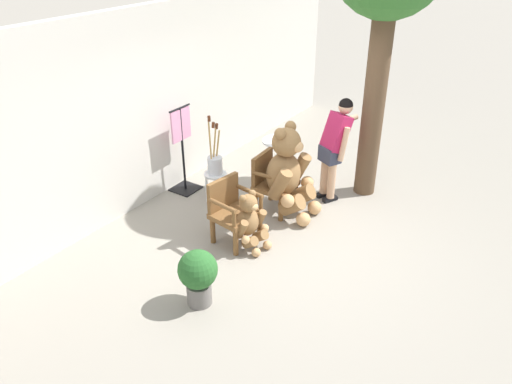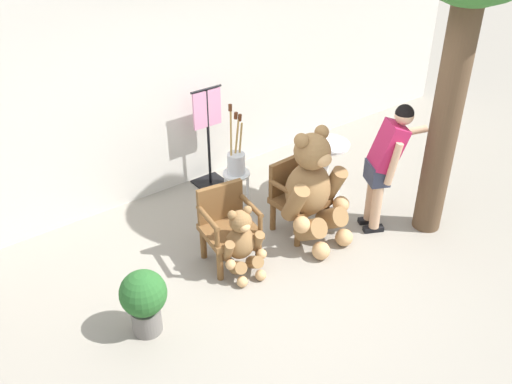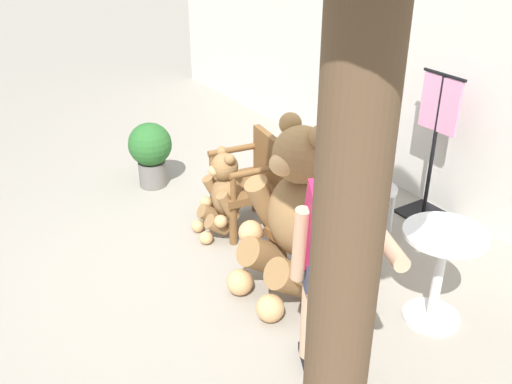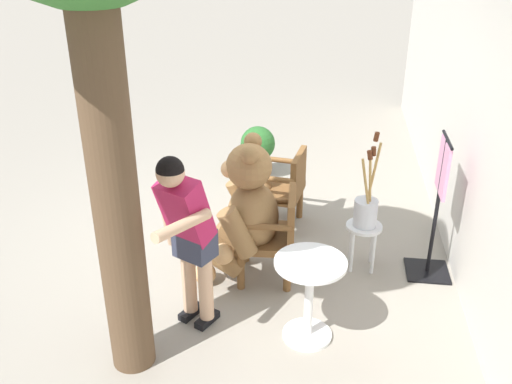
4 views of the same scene
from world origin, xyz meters
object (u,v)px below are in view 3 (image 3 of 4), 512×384
Objects in this scene: person_visitor at (333,248)px; white_stool at (377,198)px; wooden_chair_right at (320,227)px; round_side_table at (440,266)px; wooden_chair_left at (251,179)px; teddy_bear_small at (223,194)px; brush_bucket at (380,169)px; potted_plant at (150,150)px; teddy_bear_large at (295,213)px; clothing_display_stand at (434,144)px.

person_visitor is 1.86m from white_stool.
person_visitor reaches higher than wooden_chair_right.
wooden_chair_right is 0.91m from round_side_table.
wooden_chair_left is at bearing 162.00° from person_visitor.
wooden_chair_right is 1.03m from teddy_bear_small.
brush_bucket reaches higher than potted_plant.
teddy_bear_large is 1.90× the size of round_side_table.
teddy_bear_large is at bearing -76.31° from brush_bucket.
teddy_bear_large is at bearing 4.51° from potted_plant.
teddy_bear_small is 1.10× the size of round_side_table.
wooden_chair_left reaches higher than round_side_table.
clothing_display_stand reaches higher than wooden_chair_right.
brush_bucket reaches higher than teddy_bear_small.
wooden_chair_left is 1.08× the size of teddy_bear_small.
clothing_display_stand is at bearing 98.44° from teddy_bear_large.
wooden_chair_right reaches higher than potted_plant.
wooden_chair_left is 1.19× the size of round_side_table.
brush_bucket is at bearing 58.32° from white_stool.
white_stool is at bearing -121.68° from brush_bucket.
teddy_bear_large is 2.97× the size of white_stool.
round_side_table is at bearing -23.05° from brush_bucket.
clothing_display_stand reaches higher than round_side_table.
person_visitor is at bearing -91.30° from round_side_table.
person_visitor reaches higher than wooden_chair_left.
round_side_table reaches higher than potted_plant.
brush_bucket is at bearing 126.87° from person_visitor.
teddy_bear_large is 1.06m from round_side_table.
teddy_bear_large is at bearing -76.25° from white_stool.
wooden_chair_right is (0.98, 0.00, 0.00)m from wooden_chair_left.
wooden_chair_left is 1.00× the size of wooden_chair_right.
person_visitor is 1.79m from brush_bucket.
teddy_bear_large is 1.74m from clothing_display_stand.
teddy_bear_large is 1.50× the size of brush_bucket.
person_visitor reaches higher than round_side_table.
potted_plant is (-2.21, -0.17, -0.27)m from teddy_bear_large.
person_visitor is 3.39× the size of white_stool.
wooden_chair_left is 1.11m from white_stool.
teddy_bear_small is at bearing -178.34° from teddy_bear_large.
potted_plant is (-3.01, 0.15, -0.53)m from person_visitor.
white_stool is 0.28m from brush_bucket.
person_visitor is at bearing -22.13° from teddy_bear_large.
brush_bucket is at bearing 107.16° from wooden_chair_right.
brush_bucket is 2.34m from potted_plant.
person_visitor is at bearing -9.33° from teddy_bear_small.
potted_plant is at bearing -165.11° from round_side_table.
teddy_bear_large is at bearing 157.87° from person_visitor.
wooden_chair_right is 1.87× the size of white_stool.
teddy_bear_large is 1.04m from teddy_bear_small.
person_visitor is at bearing -35.76° from wooden_chair_right.
wooden_chair_right is 1.51m from clothing_display_stand.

